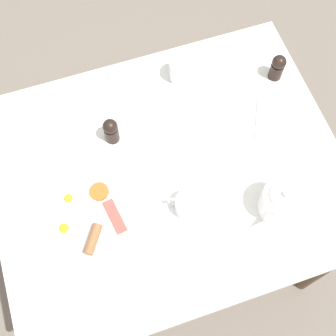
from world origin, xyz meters
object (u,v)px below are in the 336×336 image
Objects in this scene: water_glass_short at (181,70)px; napkin_folded at (273,118)px; teapot_near at (281,201)px; knife_by_plate at (58,121)px; salt_grinder at (111,130)px; breakfast_plate at (88,217)px; teacup_with_saucer_left at (189,206)px; spoon_for_tea at (209,269)px; fork_by_plate at (155,150)px; fork_spare at (62,321)px; pepper_grinder at (278,67)px.

napkin_folded is at bearing 43.16° from water_glass_short.
teapot_near is 0.84× the size of knife_by_plate.
knife_by_plate is at bearing -127.26° from salt_grinder.
breakfast_plate is at bearing -78.25° from napkin_folded.
napkin_folded is at bearing 119.51° from teacup_with_saucer_left.
salt_grinder is at bearing -163.50° from spoon_for_tea.
water_glass_short is at bearing -136.84° from napkin_folded.
teacup_with_saucer_left reaches higher than fork_by_plate.
fork_spare is at bearing -41.26° from water_glass_short.
knife_by_plate is at bearing -153.88° from spoon_for_tea.
spoon_for_tea is at bearing -1.82° from teacup_with_saucer_left.
spoon_for_tea is (0.59, 0.29, 0.00)m from knife_by_plate.
water_glass_short is at bearing 118.34° from salt_grinder.
teacup_with_saucer_left is at bearing 35.93° from knife_by_plate.
napkin_folded reaches higher than fork_by_plate.
breakfast_plate reaches higher than fork_by_plate.
salt_grinder is at bearing -79.26° from teapot_near.
breakfast_plate is 2.18× the size of spoon_for_tea.
teapot_near reaches higher than napkin_folded.
salt_grinder is (-0.23, 0.14, 0.04)m from breakfast_plate.
pepper_grinder is at bearing 122.17° from fork_spare.
knife_by_plate and fork_spare have the same top height.
salt_grinder is 0.50m from spoon_for_tea.
teacup_with_saucer_left is 0.76× the size of napkin_folded.
water_glass_short is (-0.52, -0.12, -0.01)m from teapot_near.
water_glass_short is 0.38× the size of knife_by_plate.
napkin_folded reaches higher than spoon_for_tea.
teapot_near is at bearing 72.35° from teacup_with_saucer_left.
breakfast_plate is 1.96× the size of teacup_with_saucer_left.
knife_by_plate is at bearing -107.56° from napkin_folded.
water_glass_short is 0.60× the size of spoon_for_tea.
breakfast_plate is 0.65m from napkin_folded.
breakfast_plate is at bearing -51.17° from teapot_near.
fork_by_plate is (0.13, -0.46, -0.05)m from pepper_grinder.
pepper_grinder is (-0.28, 0.71, 0.04)m from breakfast_plate.
breakfast_plate is 3.66× the size of water_glass_short.
breakfast_plate is 0.27m from salt_grinder.
pepper_grinder and salt_grinder have the same top height.
knife_by_plate is (0.04, -0.42, -0.04)m from water_glass_short.
knife_by_plate is at bearing -94.74° from pepper_grinder.
breakfast_plate is 1.40× the size of knife_by_plate.
napkin_folded is at bearing -147.25° from teapot_near.
water_glass_short is (-0.44, 0.13, 0.01)m from teacup_with_saucer_left.
salt_grinder is 0.51m from napkin_folded.
pepper_grinder is at bearing 95.27° from salt_grinder.
breakfast_plate is 0.56m from water_glass_short.
teapot_near is at bearing 99.20° from fork_spare.
knife_by_plate is (-0.11, -0.15, -0.05)m from salt_grinder.
fork_by_plate is (0.23, -0.17, -0.04)m from water_glass_short.
water_glass_short is at bearing 167.90° from spoon_for_tea.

